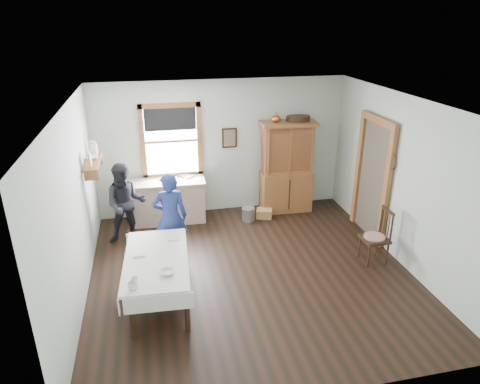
# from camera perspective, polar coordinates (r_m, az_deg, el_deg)

# --- Properties ---
(room) EXTENTS (5.01, 5.01, 2.70)m
(room) POSITION_cam_1_polar(r_m,az_deg,el_deg) (6.34, 1.53, -0.36)
(room) COLOR black
(room) RESTS_ON ground
(window) EXTENTS (1.18, 0.07, 1.48)m
(window) POSITION_cam_1_polar(r_m,az_deg,el_deg) (8.43, -9.17, 7.23)
(window) COLOR white
(window) RESTS_ON room
(doorway) EXTENTS (0.09, 1.14, 2.22)m
(doorway) POSITION_cam_1_polar(r_m,az_deg,el_deg) (8.03, 17.31, 2.18)
(doorway) COLOR #4B4336
(doorway) RESTS_ON room
(wall_shelf) EXTENTS (0.24, 1.00, 0.44)m
(wall_shelf) POSITION_cam_1_polar(r_m,az_deg,el_deg) (7.61, -19.03, 4.13)
(wall_shelf) COLOR #995A2F
(wall_shelf) RESTS_ON room
(framed_picture) EXTENTS (0.30, 0.04, 0.40)m
(framed_picture) POSITION_cam_1_polar(r_m,az_deg,el_deg) (8.58, -1.40, 7.22)
(framed_picture) COLOR #351E12
(framed_picture) RESTS_ON room
(rug_beater) EXTENTS (0.01, 0.27, 0.27)m
(rug_beater) POSITION_cam_1_polar(r_m,az_deg,el_deg) (7.41, 19.78, 4.75)
(rug_beater) COLOR black
(rug_beater) RESTS_ON room
(work_counter) EXTENTS (1.50, 0.62, 0.85)m
(work_counter) POSITION_cam_1_polar(r_m,az_deg,el_deg) (8.54, -9.62, -1.21)
(work_counter) COLOR tan
(work_counter) RESTS_ON room
(china_hutch) EXTENTS (1.12, 0.57, 1.88)m
(china_hutch) POSITION_cam_1_polar(r_m,az_deg,el_deg) (8.79, 6.26, 3.30)
(china_hutch) COLOR #995A2F
(china_hutch) RESTS_ON room
(dining_table) EXTENTS (1.00, 1.76, 0.68)m
(dining_table) POSITION_cam_1_polar(r_m,az_deg,el_deg) (6.32, -10.93, -11.30)
(dining_table) COLOR white
(dining_table) RESTS_ON room
(spindle_chair) EXTENTS (0.44, 0.44, 0.95)m
(spindle_chair) POSITION_cam_1_polar(r_m,az_deg,el_deg) (7.35, 17.57, -5.64)
(spindle_chair) COLOR #351E12
(spindle_chair) RESTS_ON room
(pail) EXTENTS (0.25, 0.25, 0.27)m
(pail) POSITION_cam_1_polar(r_m,az_deg,el_deg) (8.54, 1.11, -2.98)
(pail) COLOR #9DA1A6
(pail) RESTS_ON room
(wicker_basket) EXTENTS (0.36, 0.31, 0.18)m
(wicker_basket) POSITION_cam_1_polar(r_m,az_deg,el_deg) (8.69, 3.25, -2.89)
(wicker_basket) COLOR #A77E4C
(wicker_basket) RESTS_ON room
(woman_blue) EXTENTS (0.53, 0.35, 1.42)m
(woman_blue) POSITION_cam_1_polar(r_m,az_deg,el_deg) (7.08, -9.25, -3.77)
(woman_blue) COLOR navy
(woman_blue) RESTS_ON room
(figure_dark) EXTENTS (0.67, 0.52, 1.37)m
(figure_dark) POSITION_cam_1_polar(r_m,az_deg,el_deg) (7.81, -14.94, -1.90)
(figure_dark) COLOR black
(figure_dark) RESTS_ON room
(table_cup_a) EXTENTS (0.13, 0.13, 0.10)m
(table_cup_a) POSITION_cam_1_polar(r_m,az_deg,el_deg) (5.54, -14.14, -12.04)
(table_cup_a) COLOR white
(table_cup_a) RESTS_ON dining_table
(table_cup_b) EXTENTS (0.11, 0.11, 0.09)m
(table_cup_b) POSITION_cam_1_polar(r_m,az_deg,el_deg) (5.64, -13.90, -11.44)
(table_cup_b) COLOR white
(table_cup_b) RESTS_ON dining_table
(table_bowl) EXTENTS (0.23, 0.23, 0.05)m
(table_bowl) POSITION_cam_1_polar(r_m,az_deg,el_deg) (5.76, -9.69, -10.47)
(table_bowl) COLOR white
(table_bowl) RESTS_ON dining_table
(counter_book) EXTENTS (0.29, 0.29, 0.02)m
(counter_book) POSITION_cam_1_polar(r_m,az_deg,el_deg) (8.48, -7.63, 1.94)
(counter_book) COLOR brown
(counter_book) RESTS_ON work_counter
(counter_bowl) EXTENTS (0.21, 0.21, 0.06)m
(counter_bowl) POSITION_cam_1_polar(r_m,az_deg,el_deg) (8.38, -9.22, 1.72)
(counter_bowl) COLOR white
(counter_bowl) RESTS_ON work_counter
(shelf_bowl) EXTENTS (0.22, 0.22, 0.05)m
(shelf_bowl) POSITION_cam_1_polar(r_m,az_deg,el_deg) (7.61, -19.04, 4.33)
(shelf_bowl) COLOR white
(shelf_bowl) RESTS_ON wall_shelf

